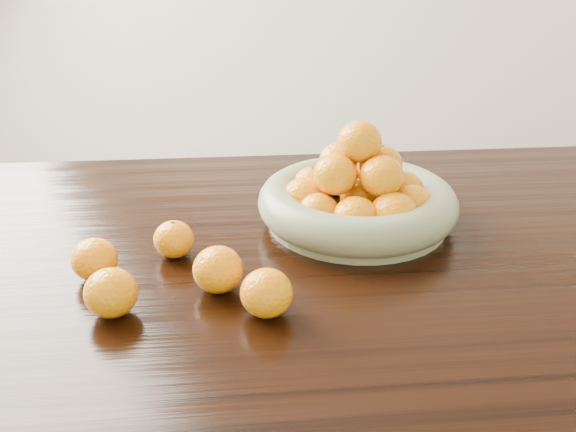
{
  "coord_description": "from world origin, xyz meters",
  "views": [
    {
      "loc": [
        -0.12,
        -0.95,
        1.26
      ],
      "look_at": [
        -0.04,
        -0.02,
        0.83
      ],
      "focal_mm": 40.0,
      "sensor_mm": 36.0,
      "label": 1
    }
  ],
  "objects": [
    {
      "name": "dining_table",
      "position": [
        0.0,
        0.0,
        0.66
      ],
      "size": [
        2.0,
        1.0,
        0.75
      ],
      "color": "black",
      "rests_on": "ground"
    },
    {
      "name": "fruit_bowl",
      "position": [
        0.1,
        0.11,
        0.8
      ],
      "size": [
        0.36,
        0.36,
        0.19
      ],
      "rotation": [
        0.0,
        0.0,
        0.1
      ],
      "color": "gray",
      "rests_on": "dining_table"
    },
    {
      "name": "loose_orange_0",
      "position": [
        -0.22,
        0.01,
        0.78
      ],
      "size": [
        0.07,
        0.07,
        0.06
      ],
      "primitive_type": "ellipsoid",
      "color": "orange",
      "rests_on": "dining_table"
    },
    {
      "name": "loose_orange_1",
      "position": [
        -0.3,
        -0.16,
        0.79
      ],
      "size": [
        0.08,
        0.08,
        0.07
      ],
      "primitive_type": "ellipsoid",
      "color": "orange",
      "rests_on": "dining_table"
    },
    {
      "name": "loose_orange_2",
      "position": [
        -0.08,
        -0.18,
        0.78
      ],
      "size": [
        0.08,
        0.08,
        0.07
      ],
      "primitive_type": "ellipsoid",
      "color": "orange",
      "rests_on": "dining_table"
    },
    {
      "name": "loose_orange_3",
      "position": [
        -0.34,
        -0.05,
        0.78
      ],
      "size": [
        0.07,
        0.07,
        0.07
      ],
      "primitive_type": "ellipsoid",
      "color": "orange",
      "rests_on": "dining_table"
    },
    {
      "name": "loose_orange_4",
      "position": [
        -0.15,
        -0.1,
        0.79
      ],
      "size": [
        0.08,
        0.08,
        0.07
      ],
      "primitive_type": "ellipsoid",
      "color": "orange",
      "rests_on": "dining_table"
    }
  ]
}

